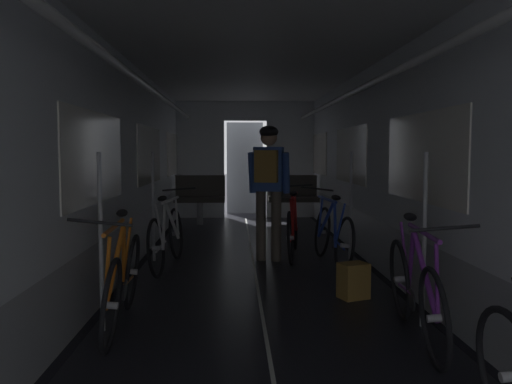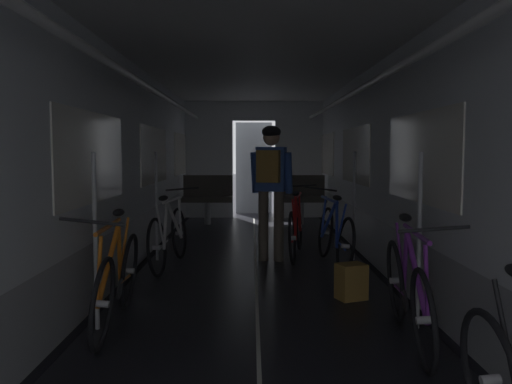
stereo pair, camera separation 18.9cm
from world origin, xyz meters
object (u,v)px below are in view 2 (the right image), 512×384
Objects in this scene: bicycle_orange at (117,279)px; bicycle_white at (169,236)px; bicycle_blue at (334,235)px; bench_seat_far_left at (208,195)px; person_cyclist_aisle at (271,178)px; bicycle_red_in_aisle at (296,228)px; backpack_on_floor at (351,281)px; bench_seat_far_right at (300,195)px; bicycle_purple at (408,291)px.

bicycle_white is at bearing 87.86° from bicycle_orange.
bicycle_blue is 3.03m from bicycle_orange.
bicycle_blue reaches higher than bicycle_orange.
bench_seat_far_left is 0.57× the size of person_cyclist_aisle.
bicycle_blue is 1.01× the size of bicycle_red_in_aisle.
person_cyclist_aisle is 5.09× the size of backpack_on_floor.
bench_seat_far_right and bicycle_blue have the same top height.
bench_seat_far_right is 0.58× the size of bicycle_purple.
bicycle_white is (-2.15, 2.49, -0.00)m from bicycle_purple.
bench_seat_far_right is 0.58× the size of bicycle_blue.
person_cyclist_aisle reaches higher than bicycle_white.
bench_seat_far_left reaches higher than bicycle_red_in_aisle.
person_cyclist_aisle is 1.03× the size of bicycle_red_in_aisle.
person_cyclist_aisle reaches higher than bench_seat_far_right.
bicycle_white is 4.97× the size of backpack_on_floor.
person_cyclist_aisle is at bearing 61.70° from bicycle_orange.
backpack_on_floor is (0.70, -1.73, -0.90)m from person_cyclist_aisle.
person_cyclist_aisle is 0.81m from bicycle_red_in_aisle.
bench_seat_far_right is at bearing 90.03° from backpack_on_floor.
bench_seat_far_right is (1.80, 0.00, 0.00)m from bench_seat_far_left.
bicycle_white is at bearing -177.93° from bicycle_blue.
bench_seat_far_left is 2.89× the size of backpack_on_floor.
bench_seat_far_left is at bearing 109.25° from backpack_on_floor.
bicycle_purple is at bearing -87.07° from bicycle_blue.
bicycle_purple is 1.00× the size of bicycle_white.
bench_seat_far_left is 4.15m from bicycle_blue.
bicycle_white reaches higher than bicycle_red_in_aisle.
bicycle_red_in_aisle is at bearing 20.78° from bicycle_white.
bench_seat_far_right is 6.28m from bicycle_purple.
bicycle_orange is (-2.03, -5.90, -0.19)m from bench_seat_far_right.
person_cyclist_aisle is at bearing 107.68° from bicycle_purple.
bench_seat_far_left is 0.58× the size of bicycle_white.
bicycle_red_in_aisle is 4.94× the size of backpack_on_floor.
bicycle_blue is at bearing -63.19° from bench_seat_far_left.
bicycle_red_in_aisle is at bearing -65.53° from bench_seat_far_left.
bicycle_white is 2.40m from backpack_on_floor.
bicycle_orange is (-0.23, -5.90, -0.19)m from bench_seat_far_left.
bicycle_orange is at bearing -121.53° from bicycle_red_in_aisle.
person_cyclist_aisle reaches higher than backpack_on_floor.
bicycle_red_in_aisle is (-0.43, 0.53, 0.00)m from bicycle_blue.
bench_seat_far_left is 1.80m from bench_seat_far_right.
bicycle_blue is 1.47m from backpack_on_floor.
bicycle_orange is 3.19m from bicycle_red_in_aisle.
bicycle_white is (0.08, 2.12, 0.00)m from bicycle_orange.
bicycle_purple is 3.15m from bicycle_red_in_aisle.
bicycle_purple is at bearing -9.54° from bicycle_orange.
bicycle_orange is 4.98× the size of backpack_on_floor.
bicycle_purple is 4.97× the size of backpack_on_floor.
bicycle_white is at bearing -117.28° from bench_seat_far_right.
bench_seat_far_left is at bearing 116.81° from bicycle_blue.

